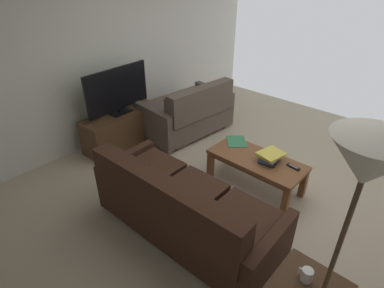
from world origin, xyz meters
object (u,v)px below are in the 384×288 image
Objects in this scene: floor_lamp at (363,179)px; tv_stand at (123,128)px; tv_remote at (293,167)px; loveseat_near at (188,112)px; flat_tv at (118,90)px; book_stack at (270,157)px; loose_magazine at (236,141)px; coffee_mug at (307,275)px; sofa_main at (182,208)px; coffee_table at (256,163)px.

floor_lamp is 1.43× the size of tv_stand.
loveseat_near is at bearing -10.76° from tv_remote.
flat_tv is at bearing 12.64° from tv_remote.
book_stack is 0.58m from loose_magazine.
sofa_main is at bearing -2.69° from coffee_mug.
loveseat_near is 14.62× the size of coffee_mug.
tv_remote is (-0.42, -0.11, 0.08)m from coffee_table.
flat_tv is 3.17× the size of book_stack.
tv_remote is at bearing -47.92° from loose_magazine.
floor_lamp reaches higher than loveseat_near.
loose_magazine is (-1.18, 0.33, 0.05)m from loveseat_near.
floor_lamp is at bearing 171.51° from sofa_main.
coffee_mug is at bearing -45.86° from floor_lamp.
sofa_main reaches higher than coffee_mug.
loveseat_near is at bearing -32.28° from coffee_mug.
loose_magazine is (0.83, -0.05, -0.01)m from tv_remote.
flat_tv is 2.61m from tv_remote.
coffee_mug is 1.66m from book_stack.
coffee_table is 7.02× the size of tv_remote.
coffee_table is 2.28m from floor_lamp.
sofa_main is at bearing 159.51° from tv_stand.
sofa_main is 2.26m from loveseat_near.
floor_lamp is at bearing 164.35° from flat_tv.
book_stack is 2.04× the size of tv_remote.
floor_lamp reaches higher than flat_tv.
tv_remote is at bearing -166.16° from book_stack.
sofa_main is at bearing 78.77° from book_stack.
sofa_main is 11.99× the size of tv_remote.
tv_stand is (2.09, 0.45, -0.09)m from coffee_table.
coffee_mug reaches higher than book_stack.
book_stack reaches higher than tv_stand.
sofa_main is 1.71× the size of coffee_table.
tv_remote reaches higher than coffee_table.
flat_tv is at bearing 12.50° from book_stack.
tv_stand is at bearing -15.66° from floor_lamp.
coffee_mug is (-3.27, 0.80, 0.31)m from tv_stand.
flat_tv is at bearing 114.28° from tv_stand.
floor_lamp is 3.78m from tv_stand.
tv_stand is at bearing -20.49° from sofa_main.
loose_magazine is at bearing -159.85° from flat_tv.
sofa_main is at bearing 68.43° from tv_remote.
flat_tv is at bearing -15.65° from floor_lamp.
floor_lamp is (-1.32, 1.41, 1.22)m from coffee_table.
tv_stand is at bearing -13.84° from coffee_mug.
book_stack is at bearing -167.53° from tv_stand.
loveseat_near is at bearing -17.18° from coffee_table.
tv_remote is (-2.51, -0.56, 0.17)m from tv_stand.
flat_tv reaches higher than sofa_main.
loveseat_near is at bearing -33.10° from floor_lamp.
floor_lamp is 5.34× the size of book_stack.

